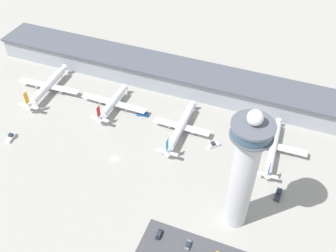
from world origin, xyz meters
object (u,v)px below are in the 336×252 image
object	(u,v)px
airplane_gate_bravo	(113,103)
service_truck_catering	(214,145)
service_truck_baggage	(278,194)
car_green_van	(159,234)
control_tower	(244,171)
car_black_suv	(188,245)
airplane_gate_alpha	(48,86)
airplane_gate_delta	(273,146)
service_truck_fuel	(142,114)
service_truck_water	(11,137)
airplane_gate_charlie	(181,127)

from	to	relation	value
airplane_gate_bravo	service_truck_catering	bearing A→B (deg)	-7.19
airplane_gate_bravo	service_truck_baggage	bearing A→B (deg)	-15.33
service_truck_baggage	car_green_van	size ratio (longest dim) A/B	1.54
control_tower	car_black_suv	bearing A→B (deg)	-126.09
airplane_gate_bravo	service_truck_baggage	size ratio (longest dim) A/B	5.58
airplane_gate_alpha	car_green_van	world-z (taller)	airplane_gate_alpha
airplane_gate_delta	service_truck_fuel	distance (m)	75.23
service_truck_water	airplane_gate_charlie	bearing A→B (deg)	24.42
service_truck_fuel	car_black_suv	distance (m)	85.57
airplane_gate_bravo	service_truck_catering	distance (m)	64.40
service_truck_fuel	service_truck_baggage	xyz separation A→B (m)	(82.63, -28.59, -0.01)
airplane_gate_alpha	service_truck_fuel	xyz separation A→B (m)	(62.68, 1.33, -3.72)
airplane_gate_bravo	service_truck_water	distance (m)	58.45
airplane_gate_charlie	service_truck_fuel	xyz separation A→B (m)	(-25.59, 5.31, -3.19)
control_tower	car_green_van	size ratio (longest dim) A/B	13.18
car_green_van	car_black_suv	bearing A→B (deg)	-0.54
service_truck_water	service_truck_baggage	bearing A→B (deg)	6.00
airplane_gate_bravo	service_truck_catering	xyz separation A→B (m)	(63.81, -8.04, -3.40)
service_truck_fuel	car_green_van	distance (m)	78.25
service_truck_catering	service_truck_water	distance (m)	109.37
service_truck_fuel	car_black_suv	xyz separation A→B (m)	(51.65, -68.22, -0.41)
car_black_suv	airplane_gate_alpha	bearing A→B (deg)	149.67
car_black_suv	service_truck_water	bearing A→B (deg)	167.28
airplane_gate_bravo	airplane_gate_delta	world-z (taller)	airplane_gate_bravo
airplane_gate_delta	service_truck_fuel	bearing A→B (deg)	178.72
airplane_gate_alpha	service_truck_baggage	size ratio (longest dim) A/B	5.82
airplane_gate_delta	service_truck_fuel	size ratio (longest dim) A/B	6.21
airplane_gate_delta	car_black_suv	world-z (taller)	airplane_gate_delta
service_truck_water	car_black_suv	xyz separation A→B (m)	(109.95, -24.82, -0.42)
service_truck_catering	service_truck_fuel	world-z (taller)	service_truck_catering
airplane_gate_alpha	airplane_gate_bravo	world-z (taller)	airplane_gate_alpha
control_tower	car_green_van	xyz separation A→B (m)	(-27.69, -19.90, -31.73)
airplane_gate_charlie	airplane_gate_delta	world-z (taller)	airplane_gate_charlie
airplane_gate_alpha	car_black_suv	xyz separation A→B (m)	(114.32, -66.89, -4.13)
control_tower	service_truck_fuel	bearing A→B (deg)	143.96
control_tower	car_black_suv	world-z (taller)	control_tower
service_truck_catering	control_tower	bearing A→B (deg)	-62.14
airplane_gate_delta	service_truck_fuel	world-z (taller)	airplane_gate_delta
airplane_gate_bravo	car_black_suv	distance (m)	97.14
airplane_gate_alpha	airplane_gate_delta	world-z (taller)	airplane_gate_alpha
airplane_gate_alpha	airplane_gate_charlie	distance (m)	88.36
airplane_gate_alpha	service_truck_water	distance (m)	42.46
service_truck_catering	car_green_van	bearing A→B (deg)	-96.71
airplane_gate_charlie	service_truck_baggage	bearing A→B (deg)	-22.20
car_black_suv	airplane_gate_charlie	bearing A→B (deg)	112.50
service_truck_catering	service_truck_baggage	bearing A→B (deg)	-27.86
service_truck_baggage	service_truck_water	bearing A→B (deg)	-174.00
control_tower	airplane_gate_alpha	world-z (taller)	control_tower
airplane_gate_bravo	car_green_van	bearing A→B (deg)	-49.76
service_truck_baggage	service_truck_water	xyz separation A→B (m)	(-140.93, -14.81, 0.02)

